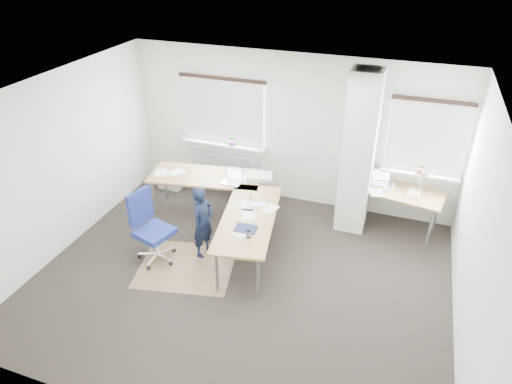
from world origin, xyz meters
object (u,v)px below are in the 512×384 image
(desk_side, at_px, (400,193))
(task_chair, at_px, (154,241))
(desk_main, at_px, (229,196))
(person, at_px, (203,222))

(desk_side, height_order, task_chair, desk_side)
(desk_side, bearing_deg, desk_main, -148.06)
(desk_main, relative_size, desk_side, 1.88)
(task_chair, bearing_deg, desk_side, 47.88)
(task_chair, distance_m, person, 0.83)
(desk_main, distance_m, task_chair, 1.42)
(desk_side, relative_size, person, 1.25)
(desk_side, relative_size, task_chair, 1.29)
(desk_side, bearing_deg, person, -137.52)
(desk_side, distance_m, person, 3.36)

